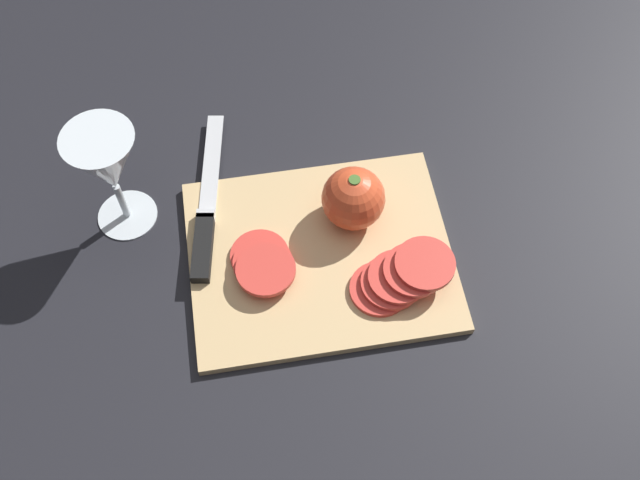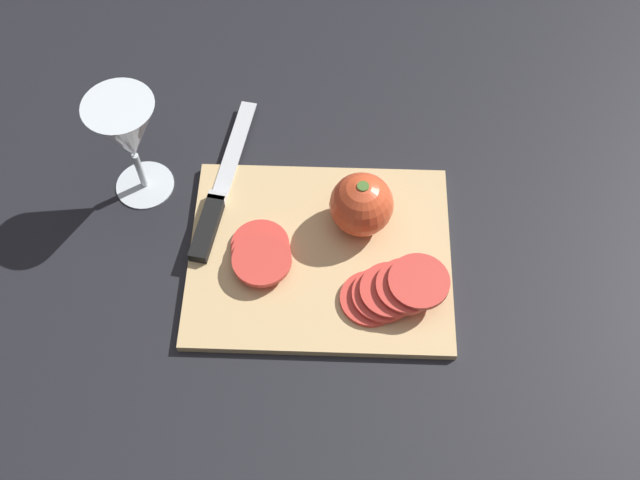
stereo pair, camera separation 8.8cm
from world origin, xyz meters
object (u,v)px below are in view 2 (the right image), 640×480
object	(u,v)px
wine_glass	(127,134)
tomato_slice_stack_near	(394,290)
whole_tomato	(361,205)
knife	(213,210)
tomato_slice_stack_far	(261,253)

from	to	relation	value
wine_glass	tomato_slice_stack_near	distance (m)	0.36
whole_tomato	tomato_slice_stack_near	distance (m)	0.11
wine_glass	tomato_slice_stack_near	world-z (taller)	wine_glass
knife	wine_glass	bearing A→B (deg)	73.42
whole_tomato	tomato_slice_stack_near	world-z (taller)	whole_tomato
knife	tomato_slice_stack_far	bearing A→B (deg)	-124.04
wine_glass	whole_tomato	size ratio (longest dim) A/B	1.99
tomato_slice_stack_near	tomato_slice_stack_far	bearing A→B (deg)	-17.05
wine_glass	whole_tomato	bearing A→B (deg)	169.06
knife	tomato_slice_stack_near	distance (m)	0.25
tomato_slice_stack_near	whole_tomato	bearing A→B (deg)	-68.93
whole_tomato	wine_glass	bearing A→B (deg)	-10.94
wine_glass	tomato_slice_stack_far	bearing A→B (deg)	146.09
whole_tomato	tomato_slice_stack_far	world-z (taller)	whole_tomato
knife	tomato_slice_stack_far	size ratio (longest dim) A/B	2.60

